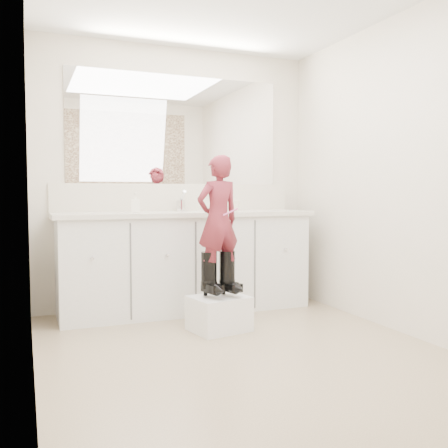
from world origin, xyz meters
name	(u,v)px	position (x,y,z in m)	size (l,w,h in m)	color
floor	(241,350)	(0.00, 0.00, 0.00)	(3.00, 3.00, 0.00)	#846C56
wall_back	(177,178)	(0.00, 1.50, 1.20)	(2.60, 2.60, 0.00)	beige
wall_front	(402,155)	(0.00, -1.50, 1.20)	(2.60, 2.60, 0.00)	beige
wall_left	(29,167)	(-1.30, 0.00, 1.20)	(3.00, 3.00, 0.00)	beige
wall_right	(399,174)	(1.30, 0.00, 1.20)	(3.00, 3.00, 0.00)	beige
vanity_cabinet	(186,264)	(0.00, 1.23, 0.42)	(2.20, 0.55, 0.85)	silver
countertop	(186,214)	(0.00, 1.21, 0.87)	(2.28, 0.58, 0.04)	beige
backsplash	(177,197)	(0.00, 1.49, 1.02)	(2.28, 0.03, 0.25)	beige
mirror	(177,130)	(0.00, 1.49, 1.64)	(2.00, 0.02, 1.00)	white
dot_panel	(403,34)	(0.00, -1.49, 1.65)	(2.00, 0.01, 1.20)	#472819
faucet	(181,206)	(0.00, 1.38, 0.94)	(0.08, 0.08, 0.10)	silver
cup	(234,206)	(0.44, 1.16, 0.94)	(0.11, 0.11, 0.10)	beige
soap_bottle	(135,203)	(-0.46, 1.17, 0.97)	(0.07, 0.08, 0.17)	white
step_stool	(219,314)	(0.04, 0.51, 0.13)	(0.41, 0.34, 0.26)	white
boot_left	(209,274)	(-0.04, 0.53, 0.44)	(0.13, 0.23, 0.34)	black
boot_right	(227,273)	(0.11, 0.53, 0.44)	(0.13, 0.23, 0.34)	black
toddler	(218,220)	(0.04, 0.53, 0.85)	(0.36, 0.23, 0.98)	#AD3543
toothbrush	(231,212)	(0.11, 0.45, 0.91)	(0.01, 0.01, 0.14)	#D25292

